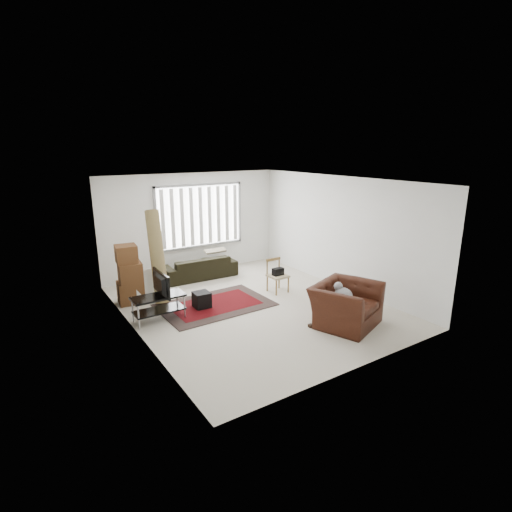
{
  "coord_description": "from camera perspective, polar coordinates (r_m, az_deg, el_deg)",
  "views": [
    {
      "loc": [
        -4.35,
        -6.81,
        3.36
      ],
      "look_at": [
        0.23,
        0.23,
        1.05
      ],
      "focal_mm": 28.0,
      "sensor_mm": 36.0,
      "label": 1
    }
  ],
  "objects": [
    {
      "name": "armchair",
      "position": [
        7.93,
        12.71,
        -6.39
      ],
      "size": [
        1.56,
        1.46,
        0.93
      ],
      "rotation": [
        0.0,
        0.0,
        0.36
      ],
      "color": "#35140A",
      "rests_on": "ground"
    },
    {
      "name": "room",
      "position": [
        8.68,
        -2.07,
        4.75
      ],
      "size": [
        6.0,
        6.02,
        2.71
      ],
      "color": "beige",
      "rests_on": "ground"
    },
    {
      "name": "rolled_rug",
      "position": [
        9.03,
        -13.93,
        -0.07
      ],
      "size": [
        0.44,
        0.95,
        2.05
      ],
      "primitive_type": "cylinder",
      "rotation": [
        -0.31,
        0.0,
        -0.15
      ],
      "color": "olive",
      "rests_on": "ground"
    },
    {
      "name": "white_flatpack",
      "position": [
        9.21,
        -15.31,
        -4.16
      ],
      "size": [
        0.61,
        0.37,
        0.73
      ],
      "primitive_type": "cube",
      "rotation": [
        -0.24,
        0.0,
        0.22
      ],
      "color": "silver",
      "rests_on": "ground"
    },
    {
      "name": "persian_rug",
      "position": [
        8.85,
        -5.88,
        -6.94
      ],
      "size": [
        2.39,
        1.62,
        0.02
      ],
      "color": "black",
      "rests_on": "ground"
    },
    {
      "name": "tv_stand",
      "position": [
        8.19,
        -13.76,
        -6.47
      ],
      "size": [
        1.03,
        0.46,
        0.52
      ],
      "color": "black",
      "rests_on": "ground"
    },
    {
      "name": "moving_boxes",
      "position": [
        9.18,
        -17.63,
        -2.79
      ],
      "size": [
        0.58,
        0.54,
        1.31
      ],
      "color": "brown",
      "rests_on": "ground"
    },
    {
      "name": "subwoofer",
      "position": [
        8.69,
        -7.77,
        -6.19
      ],
      "size": [
        0.34,
        0.34,
        0.33
      ],
      "primitive_type": "cube",
      "rotation": [
        0.0,
        0.0,
        -0.03
      ],
      "color": "black",
      "rests_on": "persian_rug"
    },
    {
      "name": "tv",
      "position": [
        8.06,
        -13.93,
        -3.93
      ],
      "size": [
        0.11,
        0.84,
        0.48
      ],
      "primitive_type": "imported",
      "rotation": [
        0.0,
        0.0,
        1.57
      ],
      "color": "black",
      "rests_on": "tv_stand"
    },
    {
      "name": "sofa",
      "position": [
        10.61,
        -8.1,
        -1.13
      ],
      "size": [
        1.97,
        0.91,
        0.74
      ],
      "primitive_type": "imported",
      "rotation": [
        0.0,
        0.0,
        3.1
      ],
      "color": "black",
      "rests_on": "ground"
    },
    {
      "name": "side_chair",
      "position": [
        9.48,
        3.07,
        -2.58
      ],
      "size": [
        0.43,
        0.43,
        0.79
      ],
      "rotation": [
        0.0,
        0.0,
        0.02
      ],
      "color": "tan",
      "rests_on": "ground"
    }
  ]
}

